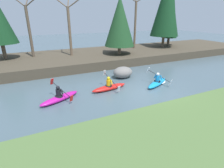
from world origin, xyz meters
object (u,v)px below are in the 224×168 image
(kayaker_trailing, at_px, (60,97))
(kayaker_lead, at_px, (158,82))
(boulder_midstream, at_px, (123,72))
(kayaker_middle, at_px, (109,87))

(kayaker_trailing, bearing_deg, kayaker_lead, -28.89)
(kayaker_lead, xyz_separation_m, kayaker_trailing, (-7.31, 0.40, 0.02))
(kayaker_trailing, height_order, boulder_midstream, kayaker_trailing)
(kayaker_middle, relative_size, kayaker_trailing, 1.04)
(kayaker_middle, distance_m, kayaker_trailing, 3.51)
(kayaker_lead, bearing_deg, kayaker_trailing, 150.93)
(boulder_midstream, bearing_deg, kayaker_trailing, -158.59)
(kayaker_trailing, distance_m, boulder_midstream, 6.04)
(kayaker_lead, xyz_separation_m, kayaker_middle, (-3.81, 0.66, 0.02))
(kayaker_trailing, xyz_separation_m, boulder_midstream, (5.62, 2.20, 0.26))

